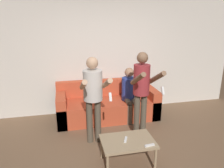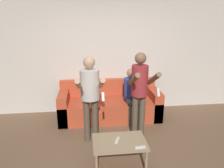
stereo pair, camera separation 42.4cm
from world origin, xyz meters
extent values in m
plane|color=brown|center=(0.00, 0.00, 0.00)|extent=(14.00, 14.00, 0.00)
cube|color=silver|center=(0.00, 2.07, 1.35)|extent=(6.40, 0.06, 2.70)
cube|color=#C64C2D|center=(-0.06, 1.57, 0.21)|extent=(2.20, 0.85, 0.43)
cube|color=#C64C2D|center=(-0.06, 1.92, 0.61)|extent=(2.20, 0.16, 0.37)
cube|color=#C64C2D|center=(-1.06, 1.57, 0.32)|extent=(0.20, 0.85, 0.63)
cube|color=#C64C2D|center=(0.94, 1.57, 0.32)|extent=(0.20, 0.85, 0.63)
cylinder|color=brown|center=(-0.56, 0.67, 0.41)|extent=(0.11, 0.11, 0.81)
cylinder|color=brown|center=(-0.42, 0.67, 0.41)|extent=(0.11, 0.11, 0.81)
cylinder|color=silver|center=(-0.49, 0.67, 1.07)|extent=(0.33, 0.33, 0.52)
sphere|color=tan|center=(-0.49, 0.67, 1.46)|extent=(0.20, 0.20, 0.20)
cylinder|color=tan|center=(-0.68, 0.39, 1.18)|extent=(0.08, 0.59, 0.33)
cylinder|color=tan|center=(-0.31, 0.39, 1.18)|extent=(0.08, 0.59, 0.33)
cube|color=white|center=(-0.31, 0.12, 1.05)|extent=(0.04, 0.08, 0.13)
cylinder|color=brown|center=(0.31, 0.67, 0.42)|extent=(0.11, 0.11, 0.85)
cylinder|color=brown|center=(0.45, 0.67, 0.42)|extent=(0.11, 0.11, 0.85)
cylinder|color=#9E2D33|center=(0.38, 0.67, 1.12)|extent=(0.29, 0.29, 0.54)
sphere|color=brown|center=(0.38, 0.67, 1.51)|extent=(0.20, 0.20, 0.20)
cylinder|color=brown|center=(0.21, 0.41, 1.22)|extent=(0.08, 0.56, 0.35)
cylinder|color=brown|center=(0.54, 0.41, 1.22)|extent=(0.08, 0.56, 0.35)
cube|color=white|center=(0.54, 0.15, 1.07)|extent=(0.04, 0.09, 0.13)
cylinder|color=#6B6051|center=(0.33, 1.16, 0.21)|extent=(0.11, 0.11, 0.43)
cylinder|color=#6B6051|center=(0.47, 1.16, 0.21)|extent=(0.11, 0.11, 0.43)
cylinder|color=#6B6051|center=(0.33, 1.32, 0.46)|extent=(0.11, 0.32, 0.11)
cylinder|color=#6B6051|center=(0.47, 1.32, 0.46)|extent=(0.11, 0.32, 0.11)
cylinder|color=#2D429E|center=(0.40, 1.48, 0.68)|extent=(0.31, 0.31, 0.50)
sphere|color=#A87A5B|center=(0.40, 1.48, 1.05)|extent=(0.20, 0.20, 0.20)
cube|color=tan|center=(-0.08, -0.09, 0.39)|extent=(0.80, 0.55, 0.04)
cylinder|color=tan|center=(-0.44, -0.32, 0.19)|extent=(0.04, 0.04, 0.37)
cylinder|color=tan|center=(0.27, -0.32, 0.19)|extent=(0.04, 0.04, 0.37)
cylinder|color=tan|center=(-0.44, 0.15, 0.19)|extent=(0.04, 0.04, 0.37)
cylinder|color=tan|center=(0.27, 0.15, 0.19)|extent=(0.04, 0.04, 0.37)
cube|color=white|center=(0.18, -0.30, 0.42)|extent=(0.15, 0.05, 0.02)
cube|color=white|center=(-0.11, -0.07, 0.42)|extent=(0.09, 0.15, 0.02)
camera|label=1|loc=(-0.95, -2.84, 2.19)|focal=35.00mm
camera|label=2|loc=(-0.53, -2.91, 2.19)|focal=35.00mm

